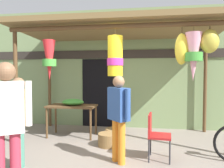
{
  "coord_description": "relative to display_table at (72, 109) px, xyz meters",
  "views": [
    {
      "loc": [
        0.61,
        -4.33,
        1.58
      ],
      "look_at": [
        -0.28,
        1.26,
        1.31
      ],
      "focal_mm": 35.46,
      "sensor_mm": 36.0,
      "label": 1
    }
  ],
  "objects": [
    {
      "name": "wicker_basket_spare",
      "position": [
        1.07,
        0.14,
        -0.59
      ],
      "size": [
        0.48,
        0.48,
        0.2
      ],
      "primitive_type": "cylinder",
      "color": "olive",
      "rests_on": "ground_plane"
    },
    {
      "name": "passerby_at_right",
      "position": [
        -0.2,
        -1.99,
        0.2
      ],
      "size": [
        0.36,
        0.55,
        1.51
      ],
      "color": "#4C8E7A",
      "rests_on": "ground_plane"
    },
    {
      "name": "market_stall_canopy",
      "position": [
        1.29,
        -0.05,
        1.77
      ],
      "size": [
        4.93,
        2.22,
        2.78
      ],
      "color": "brown",
      "rests_on": "ground_plane"
    },
    {
      "name": "wicker_basket_by_table",
      "position": [
        1.05,
        -0.59,
        -0.55
      ],
      "size": [
        0.48,
        0.48,
        0.27
      ],
      "primitive_type": "cylinder",
      "color": "olive",
      "rests_on": "ground_plane"
    },
    {
      "name": "flower_heap_on_table",
      "position": [
        0.03,
        0.02,
        0.17
      ],
      "size": [
        0.56,
        0.39,
        0.15
      ],
      "color": "green",
      "rests_on": "display_table"
    },
    {
      "name": "folding_chair",
      "position": [
        2.02,
        -1.2,
        -0.18
      ],
      "size": [
        0.44,
        0.44,
        0.84
      ],
      "color": "#AD1E1E",
      "rests_on": "ground_plane"
    },
    {
      "name": "vendor_in_orange",
      "position": [
        1.37,
        -1.44,
        0.21
      ],
      "size": [
        0.43,
        0.46,
        1.54
      ],
      "color": "orange",
      "rests_on": "ground_plane"
    },
    {
      "name": "customer_foreground",
      "position": [
        0.16,
        -2.82,
        0.33
      ],
      "size": [
        0.5,
        0.41,
        1.72
      ],
      "color": "#B23347",
      "rests_on": "ground_plane"
    },
    {
      "name": "display_table",
      "position": [
        0.0,
        0.0,
        0.0
      ],
      "size": [
        1.2,
        0.64,
        0.78
      ],
      "color": "brown",
      "rests_on": "ground_plane"
    },
    {
      "name": "shop_facade",
      "position": [
        1.25,
        1.27,
        1.04
      ],
      "size": [
        10.87,
        0.29,
        3.45
      ],
      "color": "#7A9360",
      "rests_on": "ground_plane"
    },
    {
      "name": "ground_plane",
      "position": [
        1.25,
        -0.94,
        -0.69
      ],
      "size": [
        30.0,
        30.0,
        0.0
      ],
      "primitive_type": "plane",
      "color": "gray"
    }
  ]
}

